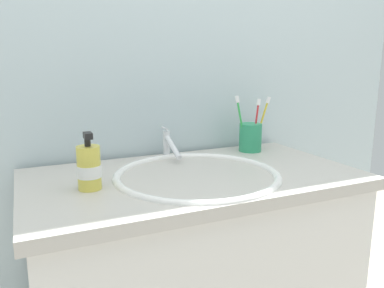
{
  "coord_description": "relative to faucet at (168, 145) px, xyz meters",
  "views": [
    {
      "loc": [
        -0.46,
        -1.01,
        1.21
      ],
      "look_at": [
        -0.0,
        0.01,
        0.97
      ],
      "focal_mm": 35.89,
      "sensor_mm": 36.0,
      "label": 1
    }
  ],
  "objects": [
    {
      "name": "tiled_wall_back",
      "position": [
        0.0,
        0.11,
        0.27
      ],
      "size": [
        2.19,
        0.04,
        2.4
      ],
      "primitive_type": "cube",
      "color": "silver",
      "rests_on": "ground"
    },
    {
      "name": "sink_basin",
      "position": [
        0.0,
        -0.23,
        -0.08
      ],
      "size": [
        0.49,
        0.49,
        0.1
      ],
      "color": "white",
      "rests_on": "vanity_counter"
    },
    {
      "name": "faucet",
      "position": [
        0.0,
        0.0,
        0.0
      ],
      "size": [
        0.02,
        0.16,
        0.1
      ],
      "color": "silver",
      "rests_on": "sink_basin"
    },
    {
      "name": "toothbrush_cup",
      "position": [
        0.32,
        -0.02,
        0.0
      ],
      "size": [
        0.08,
        0.08,
        0.1
      ],
      "primitive_type": "cylinder",
      "color": "#2D9966",
      "rests_on": "vanity_counter"
    },
    {
      "name": "toothbrush_yellow",
      "position": [
        0.37,
        -0.03,
        0.07
      ],
      "size": [
        0.06,
        0.02,
        0.2
      ],
      "color": "yellow",
      "rests_on": "toothbrush_cup"
    },
    {
      "name": "toothbrush_red",
      "position": [
        0.34,
        -0.03,
        0.07
      ],
      "size": [
        0.03,
        0.01,
        0.19
      ],
      "color": "red",
      "rests_on": "toothbrush_cup"
    },
    {
      "name": "toothbrush_green",
      "position": [
        0.27,
        -0.02,
        0.07
      ],
      "size": [
        0.05,
        0.02,
        0.2
      ],
      "color": "green",
      "rests_on": "toothbrush_cup"
    },
    {
      "name": "soap_dispenser",
      "position": [
        -0.31,
        -0.22,
        0.01
      ],
      "size": [
        0.06,
        0.06,
        0.15
      ],
      "color": "#DBCC4C",
      "rests_on": "vanity_counter"
    }
  ]
}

